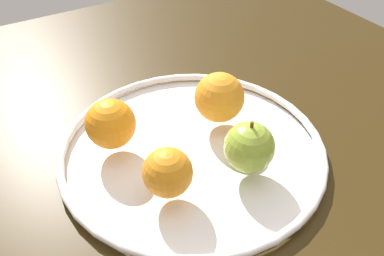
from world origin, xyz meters
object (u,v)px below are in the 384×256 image
Objects in this scene: fruit_bowl at (192,148)px; apple at (249,147)px; orange_back_right at (111,124)px; orange_front_right at (168,172)px; orange_front_left at (219,97)px.

apple reaches higher than fruit_bowl.
orange_back_right is (14.08, -13.97, 0.15)cm from apple.
orange_front_right is 0.89× the size of orange_back_right.
orange_back_right is at bearing -31.68° from fruit_bowl.
fruit_bowl is 9.94cm from apple.
fruit_bowl is 5.07× the size of apple.
orange_front_left is at bearing 170.47° from orange_back_right.
orange_front_left is 17.05cm from orange_front_right.
orange_back_right is (2.59, -12.30, 0.39)cm from orange_front_right.
fruit_bowl is 12.46cm from orange_back_right.
apple is 1.07× the size of orange_back_right.
orange_front_right is (7.29, 6.20, 4.14)cm from fruit_bowl.
fruit_bowl is 6.06× the size of orange_front_right.
orange_front_left reaches higher than fruit_bowl.
orange_front_left is at bearing -146.16° from orange_front_right.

